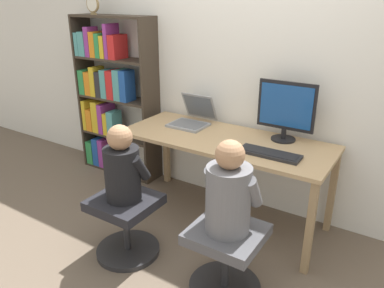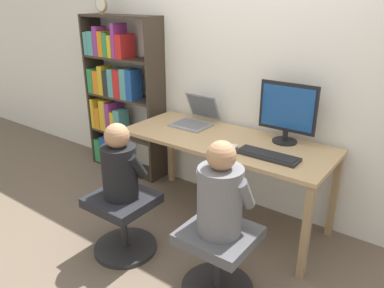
{
  "view_description": "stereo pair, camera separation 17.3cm",
  "coord_description": "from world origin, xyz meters",
  "px_view_note": "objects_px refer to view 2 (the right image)",
  "views": [
    {
      "loc": [
        1.29,
        -2.16,
        1.8
      ],
      "look_at": [
        -0.18,
        0.14,
        0.72
      ],
      "focal_mm": 35.0,
      "sensor_mm": 36.0,
      "label": 1
    },
    {
      "loc": [
        1.43,
        -2.06,
        1.8
      ],
      "look_at": [
        -0.18,
        0.14,
        0.72
      ],
      "focal_mm": 35.0,
      "sensor_mm": 36.0,
      "label": 2
    }
  ],
  "objects_px": {
    "office_chair_right": "(123,219)",
    "person_at_monitor": "(220,194)",
    "desktop_monitor": "(287,112)",
    "keyboard": "(268,155)",
    "office_chair_left": "(218,256)",
    "desk_clock": "(101,5)",
    "laptop": "(195,119)",
    "person_at_laptop": "(120,165)",
    "bookshelf": "(116,96)"
  },
  "relations": [
    {
      "from": "office_chair_right",
      "to": "person_at_monitor",
      "type": "bearing_deg",
      "value": 4.12
    },
    {
      "from": "desktop_monitor",
      "to": "person_at_monitor",
      "type": "xyz_separation_m",
      "value": [
        0.02,
        -0.96,
        -0.26
      ]
    },
    {
      "from": "keyboard",
      "to": "office_chair_right",
      "type": "height_order",
      "value": "keyboard"
    },
    {
      "from": "office_chair_left",
      "to": "person_at_monitor",
      "type": "relative_size",
      "value": 0.8
    },
    {
      "from": "keyboard",
      "to": "desk_clock",
      "type": "height_order",
      "value": "desk_clock"
    },
    {
      "from": "laptop",
      "to": "office_chair_left",
      "type": "distance_m",
      "value": 1.33
    },
    {
      "from": "person_at_monitor",
      "to": "person_at_laptop",
      "type": "relative_size",
      "value": 1.07
    },
    {
      "from": "desktop_monitor",
      "to": "bookshelf",
      "type": "bearing_deg",
      "value": 179.59
    },
    {
      "from": "office_chair_left",
      "to": "person_at_laptop",
      "type": "height_order",
      "value": "person_at_laptop"
    },
    {
      "from": "office_chair_left",
      "to": "office_chair_right",
      "type": "relative_size",
      "value": 1.0
    },
    {
      "from": "laptop",
      "to": "keyboard",
      "type": "distance_m",
      "value": 0.89
    },
    {
      "from": "keyboard",
      "to": "desk_clock",
      "type": "bearing_deg",
      "value": 171.15
    },
    {
      "from": "office_chair_right",
      "to": "bookshelf",
      "type": "height_order",
      "value": "bookshelf"
    },
    {
      "from": "keyboard",
      "to": "bookshelf",
      "type": "height_order",
      "value": "bookshelf"
    },
    {
      "from": "keyboard",
      "to": "office_chair_left",
      "type": "height_order",
      "value": "keyboard"
    },
    {
      "from": "bookshelf",
      "to": "keyboard",
      "type": "bearing_deg",
      "value": -10.52
    },
    {
      "from": "desktop_monitor",
      "to": "office_chair_left",
      "type": "height_order",
      "value": "desktop_monitor"
    },
    {
      "from": "laptop",
      "to": "person_at_monitor",
      "type": "distance_m",
      "value": 1.23
    },
    {
      "from": "desktop_monitor",
      "to": "laptop",
      "type": "distance_m",
      "value": 0.84
    },
    {
      "from": "person_at_laptop",
      "to": "bookshelf",
      "type": "relative_size",
      "value": 0.34
    },
    {
      "from": "keyboard",
      "to": "desktop_monitor",
      "type": "bearing_deg",
      "value": 93.95
    },
    {
      "from": "office_chair_left",
      "to": "person_at_monitor",
      "type": "xyz_separation_m",
      "value": [
        -0.0,
        0.0,
        0.45
      ]
    },
    {
      "from": "keyboard",
      "to": "person_at_monitor",
      "type": "bearing_deg",
      "value": -90.76
    },
    {
      "from": "desktop_monitor",
      "to": "keyboard",
      "type": "xyz_separation_m",
      "value": [
        0.02,
        -0.34,
        -0.23
      ]
    },
    {
      "from": "person_at_laptop",
      "to": "bookshelf",
      "type": "height_order",
      "value": "bookshelf"
    },
    {
      "from": "desktop_monitor",
      "to": "person_at_monitor",
      "type": "bearing_deg",
      "value": -89.06
    },
    {
      "from": "office_chair_left",
      "to": "person_at_monitor",
      "type": "distance_m",
      "value": 0.45
    },
    {
      "from": "keyboard",
      "to": "office_chair_right",
      "type": "bearing_deg",
      "value": -140.07
    },
    {
      "from": "laptop",
      "to": "person_at_monitor",
      "type": "relative_size",
      "value": 0.64
    },
    {
      "from": "laptop",
      "to": "keyboard",
      "type": "xyz_separation_m",
      "value": [
        0.84,
        -0.28,
        -0.04
      ]
    },
    {
      "from": "bookshelf",
      "to": "desk_clock",
      "type": "bearing_deg",
      "value": -135.4
    },
    {
      "from": "laptop",
      "to": "keyboard",
      "type": "height_order",
      "value": "laptop"
    },
    {
      "from": "desktop_monitor",
      "to": "desk_clock",
      "type": "relative_size",
      "value": 2.72
    },
    {
      "from": "office_chair_left",
      "to": "office_chair_right",
      "type": "height_order",
      "value": "same"
    },
    {
      "from": "person_at_laptop",
      "to": "bookshelf",
      "type": "distance_m",
      "value": 1.53
    },
    {
      "from": "laptop",
      "to": "person_at_laptop",
      "type": "relative_size",
      "value": 0.69
    },
    {
      "from": "keyboard",
      "to": "office_chair_left",
      "type": "bearing_deg",
      "value": -90.75
    },
    {
      "from": "laptop",
      "to": "person_at_laptop",
      "type": "bearing_deg",
      "value": -87.61
    },
    {
      "from": "keyboard",
      "to": "office_chair_right",
      "type": "relative_size",
      "value": 0.94
    },
    {
      "from": "keyboard",
      "to": "person_at_laptop",
      "type": "relative_size",
      "value": 0.81
    },
    {
      "from": "bookshelf",
      "to": "person_at_laptop",
      "type": "bearing_deg",
      "value": -42.35
    },
    {
      "from": "laptop",
      "to": "desk_clock",
      "type": "height_order",
      "value": "desk_clock"
    },
    {
      "from": "desktop_monitor",
      "to": "bookshelf",
      "type": "distance_m",
      "value": 1.91
    },
    {
      "from": "laptop",
      "to": "office_chair_right",
      "type": "distance_m",
      "value": 1.09
    },
    {
      "from": "person_at_monitor",
      "to": "bookshelf",
      "type": "relative_size",
      "value": 0.36
    },
    {
      "from": "office_chair_right",
      "to": "bookshelf",
      "type": "xyz_separation_m",
      "value": [
        -1.12,
        1.03,
        0.55
      ]
    },
    {
      "from": "bookshelf",
      "to": "desktop_monitor",
      "type": "bearing_deg",
      "value": -0.41
    },
    {
      "from": "person_at_laptop",
      "to": "office_chair_left",
      "type": "bearing_deg",
      "value": 3.56
    },
    {
      "from": "desktop_monitor",
      "to": "person_at_laptop",
      "type": "distance_m",
      "value": 1.3
    },
    {
      "from": "person_at_laptop",
      "to": "desktop_monitor",
      "type": "bearing_deg",
      "value": 52.44
    }
  ]
}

